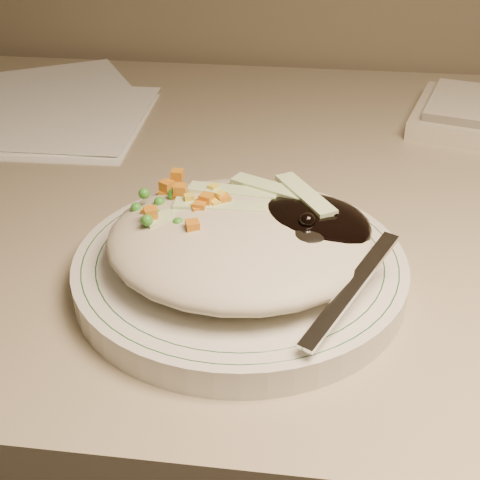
# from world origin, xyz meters

# --- Properties ---
(desk) EXTENTS (1.40, 0.70, 0.74)m
(desk) POSITION_xyz_m (0.00, 1.38, 0.54)
(desk) COLOR gray
(desk) RESTS_ON ground
(plate) EXTENTS (0.25, 0.25, 0.02)m
(plate) POSITION_xyz_m (-0.09, 1.20, 0.75)
(plate) COLOR silver
(plate) RESTS_ON desk
(plate_rim) EXTENTS (0.23, 0.23, 0.00)m
(plate_rim) POSITION_xyz_m (-0.09, 1.20, 0.76)
(plate_rim) COLOR #144723
(plate_rim) RESTS_ON plate
(meal) EXTENTS (0.21, 0.19, 0.05)m
(meal) POSITION_xyz_m (-0.08, 1.20, 0.78)
(meal) COLOR #B1AA90
(meal) RESTS_ON plate
(papers) EXTENTS (0.37, 0.35, 0.00)m
(papers) POSITION_xyz_m (-0.40, 1.51, 0.74)
(papers) COLOR white
(papers) RESTS_ON desk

